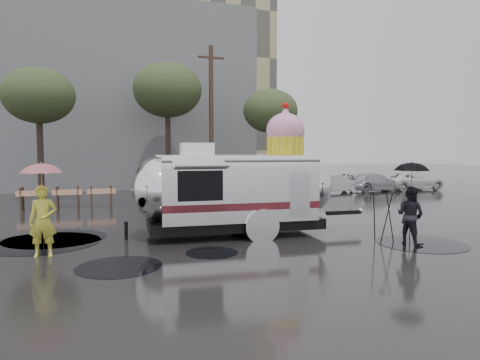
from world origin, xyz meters
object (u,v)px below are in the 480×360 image
object	(u,v)px
tripod	(384,211)
airstream_trailer	(237,187)
person_right	(410,215)
person_left	(43,221)

from	to	relation	value
tripod	airstream_trailer	bearing A→B (deg)	134.13
airstream_trailer	person_right	distance (m)	5.23
tripod	person_left	bearing A→B (deg)	161.04
airstream_trailer	person_left	world-z (taller)	airstream_trailer
person_left	tripod	xyz separation A→B (m)	(9.21, -1.36, 0.02)
person_left	person_right	world-z (taller)	person_left
person_left	person_right	size ratio (longest dim) A/B	1.09
airstream_trailer	person_right	world-z (taller)	airstream_trailer
airstream_trailer	tripod	xyz separation A→B (m)	(3.64, -2.58, -0.59)
airstream_trailer	person_left	bearing A→B (deg)	-164.04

